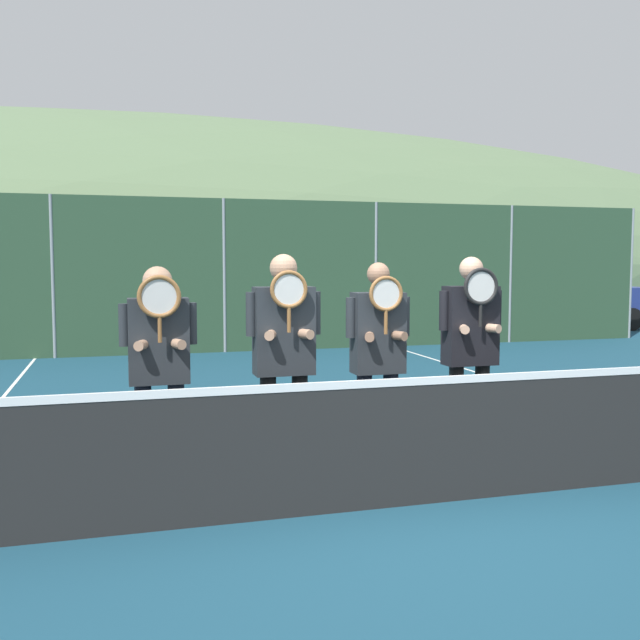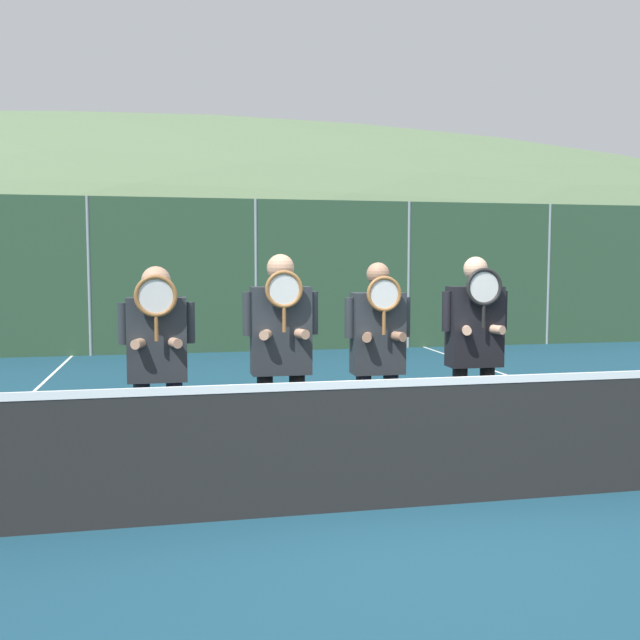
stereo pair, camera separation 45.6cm
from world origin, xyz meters
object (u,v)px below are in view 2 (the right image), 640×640
at_px(player_center_right, 378,352).
at_px(car_left_of_center, 211,300).
at_px(player_center_left, 281,347).
at_px(car_center, 420,297).
at_px(player_rightmost, 475,342).
at_px(player_leftmost, 157,354).
at_px(car_right_of_center, 604,296).

bearing_deg(player_center_right, car_left_of_center, 94.27).
relative_size(player_center_left, car_center, 0.44).
relative_size(player_center_left, player_rightmost, 1.01).
height_order(player_leftmost, player_center_right, player_center_right).
bearing_deg(player_center_right, car_right_of_center, 49.56).
bearing_deg(player_center_left, car_center, 64.93).
xyz_separation_m(car_left_of_center, car_right_of_center, (10.11, 0.01, -0.00)).
relative_size(player_leftmost, car_left_of_center, 0.43).
bearing_deg(player_center_left, car_left_of_center, 89.94).
height_order(player_center_left, player_rightmost, player_center_left).
relative_size(player_rightmost, car_center, 0.44).
xyz_separation_m(player_leftmost, player_center_left, (0.97, -0.12, 0.05)).
bearing_deg(car_right_of_center, car_center, -175.41).
bearing_deg(player_leftmost, player_center_right, -2.07).
bearing_deg(player_leftmost, car_right_of_center, 44.34).
distance_m(player_center_right, car_left_of_center, 10.93).
xyz_separation_m(player_center_left, car_center, (4.94, 10.55, -0.15)).
bearing_deg(player_rightmost, car_left_of_center, 98.98).
xyz_separation_m(player_rightmost, car_right_of_center, (8.40, 10.84, -0.18)).
distance_m(player_rightmost, car_left_of_center, 10.97).
xyz_separation_m(player_center_left, car_right_of_center, (10.12, 10.97, -0.20)).
relative_size(car_center, car_right_of_center, 0.90).
distance_m(car_left_of_center, car_center, 4.94).
xyz_separation_m(player_leftmost, car_left_of_center, (0.98, 10.84, -0.15)).
distance_m(player_center_right, car_right_of_center, 14.33).
bearing_deg(car_left_of_center, car_center, -4.73).
bearing_deg(player_leftmost, player_center_left, -7.10).
bearing_deg(car_left_of_center, player_center_right, -85.73).
height_order(car_center, car_right_of_center, car_center).
height_order(player_center_right, car_center, car_center).
distance_m(player_leftmost, car_right_of_center, 15.52).
xyz_separation_m(player_center_left, player_rightmost, (1.72, 0.13, -0.01)).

